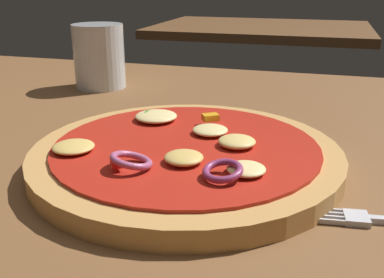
% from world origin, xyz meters
% --- Properties ---
extents(dining_table, '(1.35, 0.98, 0.03)m').
position_xyz_m(dining_table, '(0.00, 0.00, 0.01)').
color(dining_table, brown).
rests_on(dining_table, ground).
extents(pizza, '(0.30, 0.30, 0.04)m').
position_xyz_m(pizza, '(0.03, 0.02, 0.04)').
color(pizza, tan).
rests_on(pizza, dining_table).
extents(beer_glass, '(0.08, 0.08, 0.10)m').
position_xyz_m(beer_glass, '(-0.20, 0.29, 0.08)').
color(beer_glass, silver).
rests_on(beer_glass, dining_table).
extents(background_table, '(0.76, 0.55, 0.03)m').
position_xyz_m(background_table, '(-0.08, 1.31, 0.01)').
color(background_table, brown).
rests_on(background_table, ground).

